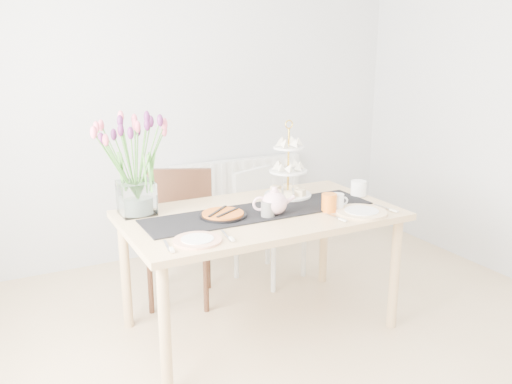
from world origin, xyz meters
name	(u,v)px	position (x,y,z in m)	size (l,w,h in m)	color
room_shell	(348,141)	(0.00, 0.00, 1.30)	(4.50, 4.50, 4.50)	tan
radiator	(237,193)	(0.50, 2.19, 0.45)	(1.20, 0.08, 0.60)	white
dining_table	(260,224)	(-0.02, 0.78, 0.67)	(1.60, 0.90, 0.75)	tan
chair_brown	(180,225)	(-0.30, 1.44, 0.51)	(0.58, 0.58, 0.88)	#3D2316
chair_white	(263,216)	(0.37, 1.48, 0.47)	(0.52, 0.52, 0.81)	silver
table_runner	(260,212)	(-0.02, 0.78, 0.75)	(1.40, 0.35, 0.01)	black
tulip_vase	(133,148)	(-0.67, 1.09, 1.14)	(0.71, 0.71, 0.61)	silver
cake_stand	(288,178)	(0.29, 0.99, 0.88)	(0.31, 0.31, 0.45)	gold
teapot	(274,203)	(0.02, 0.69, 0.83)	(0.24, 0.20, 0.16)	white
cream_jug	(358,188)	(0.72, 0.80, 0.80)	(0.10, 0.10, 0.10)	white
tart_tin	(223,215)	(-0.26, 0.79, 0.77)	(0.27, 0.27, 0.03)	black
mug_grey	(268,209)	(-0.03, 0.68, 0.80)	(0.08, 0.08, 0.10)	slate
mug_white	(337,202)	(0.42, 0.62, 0.80)	(0.08, 0.08, 0.10)	silver
mug_orange	(329,203)	(0.35, 0.61, 0.80)	(0.09, 0.09, 0.11)	orange
plate_left	(197,240)	(-0.53, 0.50, 0.76)	(0.25, 0.25, 0.01)	silver
plate_right	(361,212)	(0.50, 0.49, 0.76)	(0.30, 0.30, 0.02)	white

